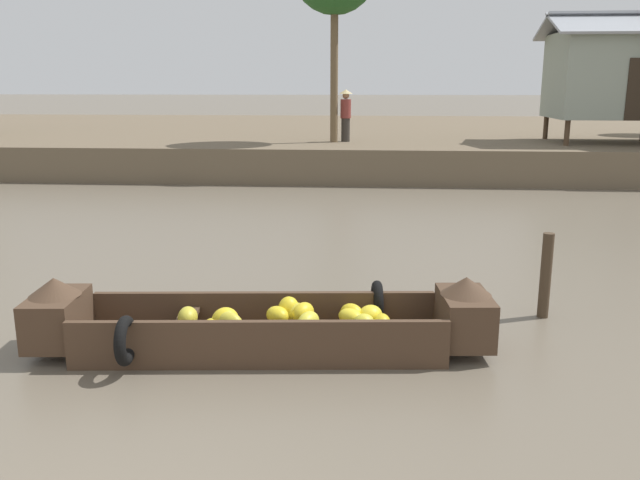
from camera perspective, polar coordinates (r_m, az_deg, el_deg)
ground_plane at (r=13.00m, az=-3.93°, el=0.42°), size 300.00×300.00×0.00m
riverbank_strip at (r=28.99m, az=0.70°, el=8.73°), size 160.00×20.00×1.05m
banana_boat at (r=7.40m, az=-4.77°, el=-7.33°), size 5.11×1.95×0.86m
stilt_house_mid_right at (r=23.29m, az=24.84°, el=12.95°), size 5.00×3.40×4.01m
vendor_person at (r=21.65m, az=2.24°, el=10.96°), size 0.44×0.44×1.66m
mooring_post at (r=8.82m, az=18.96°, el=-2.94°), size 0.14×0.14×1.10m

